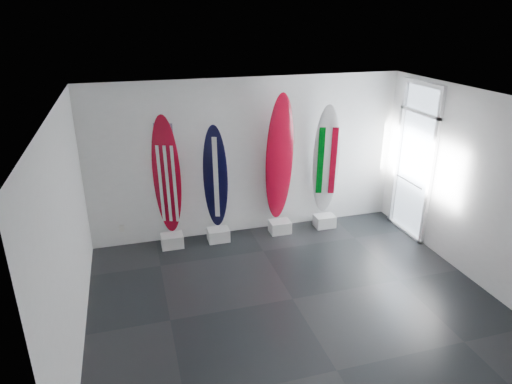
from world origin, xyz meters
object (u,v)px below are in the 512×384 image
object	(u,v)px
surfboard_usa	(167,176)
surfboard_navy	(215,178)
surfboard_swiss	(280,159)
surfboard_italy	(326,161)

from	to	relation	value
surfboard_usa	surfboard_navy	bearing A→B (deg)	21.34
surfboard_swiss	surfboard_navy	bearing A→B (deg)	173.75
surfboard_italy	surfboard_navy	bearing A→B (deg)	-161.46
surfboard_usa	surfboard_italy	world-z (taller)	surfboard_italy
surfboard_usa	surfboard_swiss	distance (m)	2.12
surfboard_usa	surfboard_navy	world-z (taller)	surfboard_usa
surfboard_navy	surfboard_swiss	size ratio (longest dim) A/B	0.80
surfboard_navy	surfboard_italy	xyz separation A→B (m)	(2.19, 0.00, 0.12)
surfboard_navy	surfboard_usa	bearing A→B (deg)	-159.02
surfboard_swiss	surfboard_italy	size ratio (longest dim) A/B	1.11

